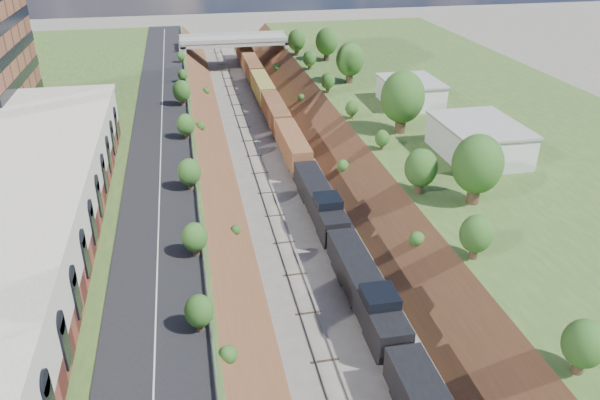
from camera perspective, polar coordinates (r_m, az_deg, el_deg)
The scene contains 15 objects.
platform_left at distance 79.68m, azimuth -25.85°, elevation 1.34°, with size 44.00×180.00×5.00m, color #375924.
platform_right at distance 88.91m, azimuth 19.77°, elevation 4.99°, with size 44.00×180.00×5.00m, color #375924.
embankment_left at distance 77.84m, azimuth -9.74°, elevation 1.17°, with size 7.07×180.00×7.07m, color brown.
embankment_right at distance 81.10m, azimuth 5.95°, elevation 2.50°, with size 7.07×180.00×7.07m, color brown.
rail_left_track at distance 78.34m, azimuth -3.61°, elevation 1.76°, with size 1.58×180.00×0.18m, color gray.
rail_right_track at distance 79.11m, azimuth 0.12°, elevation 2.08°, with size 1.58×180.00×0.18m, color gray.
road at distance 75.92m, azimuth -13.43°, elevation 4.30°, with size 8.00×180.00×0.10m, color black.
guardrail at distance 75.46m, azimuth -10.36°, elevation 4.88°, with size 0.10×171.00×0.70m.
commercial_building at distance 56.70m, azimuth -26.72°, elevation -2.05°, with size 14.30×62.30×7.00m.
overpass at distance 135.93m, azimuth -6.39°, elevation 14.61°, with size 24.50×8.30×7.40m.
white_building_near at distance 76.33m, azimuth 17.02°, elevation 5.55°, with size 9.00×12.00×4.00m, color silver.
white_building_far at distance 95.04m, azimuth 10.72°, elevation 10.21°, with size 8.00×10.00×3.60m, color silver.
tree_right_large at distance 62.74m, azimuth 16.93°, elevation 3.33°, with size 5.25×5.25×7.61m.
tree_left_crest at distance 40.07m, azimuth -8.94°, elevation -14.21°, with size 2.45×2.45×3.55m.
freight_train at distance 89.47m, azimuth -1.47°, elevation 6.71°, with size 2.85×130.45×4.55m.
Camera 1 is at (-11.78, -10.45, 33.08)m, focal length 35.00 mm.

